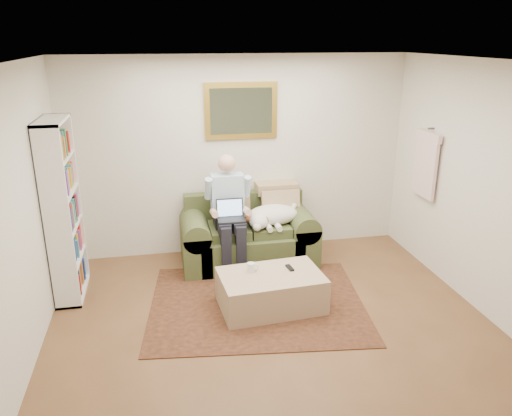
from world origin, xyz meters
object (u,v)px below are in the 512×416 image
object	(u,v)px
ottoman	(271,291)
coffee_mug	(251,267)
laptop	(230,214)
sofa	(248,240)
seated_man	(230,215)
bookshelf	(63,211)
sleeping_dog	(273,215)

from	to	relation	value
ottoman	coffee_mug	distance (m)	0.33
laptop	ottoman	world-z (taller)	laptop
coffee_mug	ottoman	bearing A→B (deg)	-28.33
sofa	seated_man	bearing A→B (deg)	-148.55
ottoman	bookshelf	size ratio (longest dim) A/B	0.54
laptop	bookshelf	distance (m)	1.91
laptop	ottoman	bearing A→B (deg)	-74.00
laptop	bookshelf	xyz separation A→B (m)	(-1.88, -0.21, 0.25)
laptop	coffee_mug	bearing A→B (deg)	-84.41
coffee_mug	sofa	bearing A→B (deg)	81.26
seated_man	ottoman	size ratio (longest dim) A/B	1.32
coffee_mug	bookshelf	distance (m)	2.15
seated_man	bookshelf	size ratio (longest dim) A/B	0.72
bookshelf	laptop	bearing A→B (deg)	6.41
sofa	bookshelf	world-z (taller)	bookshelf
laptop	sleeping_dog	bearing A→B (deg)	13.64
sofa	laptop	bearing A→B (deg)	-138.98
sofa	ottoman	distance (m)	1.22
seated_man	coffee_mug	xyz separation A→B (m)	(0.09, -0.95, -0.27)
laptop	coffee_mug	size ratio (longest dim) A/B	3.32
sofa	coffee_mug	xyz separation A→B (m)	(-0.17, -1.10, 0.15)
coffee_mug	bookshelf	world-z (taller)	bookshelf
sofa	coffee_mug	distance (m)	1.13
sleeping_dog	bookshelf	world-z (taller)	bookshelf
laptop	sleeping_dog	distance (m)	0.59
sofa	sleeping_dog	world-z (taller)	sofa
sleeping_dog	bookshelf	xyz separation A→B (m)	(-2.44, -0.35, 0.35)
sofa	seated_man	xyz separation A→B (m)	(-0.26, -0.16, 0.42)
sofa	sleeping_dog	size ratio (longest dim) A/B	2.43
ottoman	bookshelf	bearing A→B (deg)	160.25
bookshelf	sleeping_dog	bearing A→B (deg)	8.10
seated_man	bookshelf	bearing A→B (deg)	-171.61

